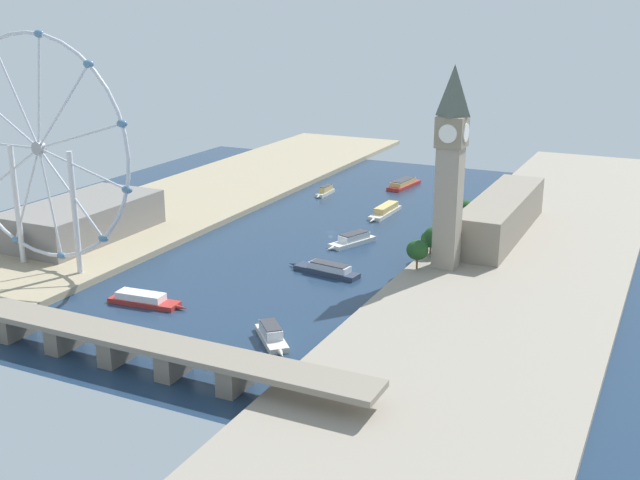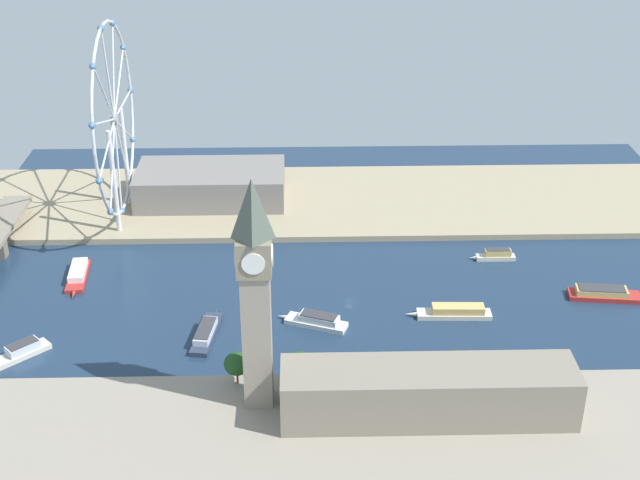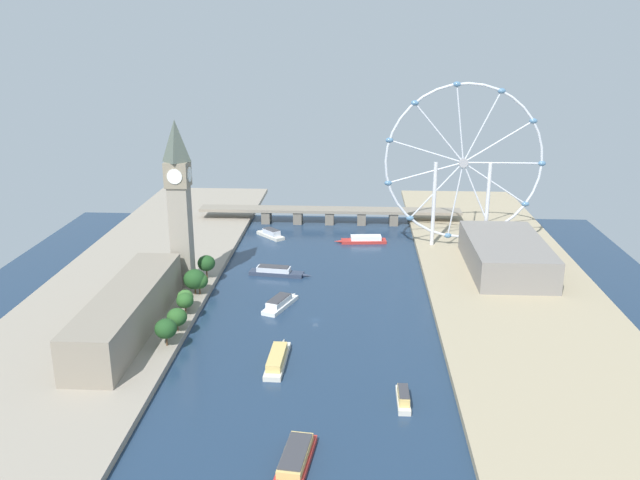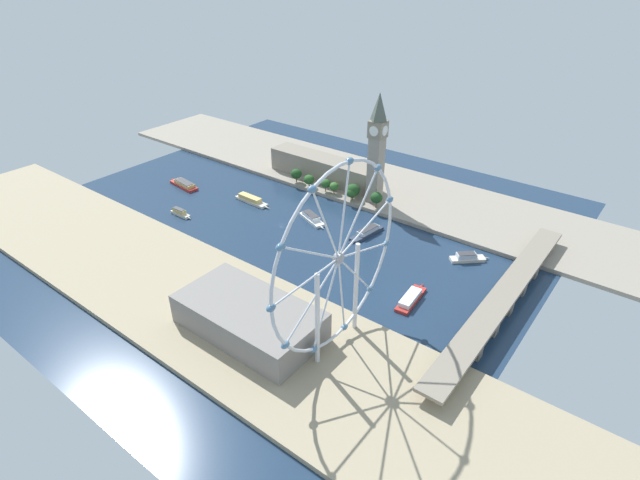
% 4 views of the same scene
% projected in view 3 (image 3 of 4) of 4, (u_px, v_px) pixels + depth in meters
% --- Properties ---
extents(ground_plane, '(373.71, 373.71, 0.00)m').
position_uv_depth(ground_plane, '(315.00, 320.00, 317.07)').
color(ground_plane, '#1E334C').
extents(riverbank_left, '(90.00, 520.00, 3.00)m').
position_uv_depth(riverbank_left, '(105.00, 312.00, 321.96)').
color(riverbank_left, gray).
rests_on(riverbank_left, ground_plane).
extents(riverbank_right, '(90.00, 520.00, 3.00)m').
position_uv_depth(riverbank_right, '(532.00, 322.00, 311.29)').
color(riverbank_right, tan).
rests_on(riverbank_right, ground_plane).
extents(clock_tower, '(12.60, 12.60, 86.89)m').
position_uv_depth(clock_tower, '(179.00, 201.00, 340.96)').
color(clock_tower, gray).
rests_on(clock_tower, riverbank_left).
extents(parliament_block, '(22.00, 102.65, 19.66)m').
position_uv_depth(parliament_block, '(128.00, 311.00, 295.62)').
color(parliament_block, gray).
rests_on(parliament_block, riverbank_left).
extents(tree_row_embankment, '(12.44, 90.65, 13.33)m').
position_uv_depth(tree_row_embankment, '(190.00, 291.00, 323.51)').
color(tree_row_embankment, '#513823').
rests_on(tree_row_embankment, riverbank_left).
extents(ferris_wheel, '(96.80, 3.20, 100.48)m').
position_uv_depth(ferris_wheel, '(463.00, 164.00, 402.45)').
color(ferris_wheel, silver).
rests_on(ferris_wheel, riverbank_right).
extents(riverside_hall, '(41.19, 78.27, 17.15)m').
position_uv_depth(riverside_hall, '(506.00, 255.00, 373.45)').
color(riverside_hall, gray).
rests_on(riverside_hall, riverbank_right).
extents(river_bridge, '(185.71, 14.43, 10.63)m').
position_uv_depth(river_bridge, '(330.00, 213.00, 474.84)').
color(river_bridge, gray).
rests_on(river_bridge, ground_plane).
extents(tour_boat_0, '(36.07, 11.38, 5.25)m').
position_uv_depth(tour_boat_0, '(276.00, 272.00, 374.70)').
color(tour_boat_0, '#2D384C').
rests_on(tour_boat_0, ground_plane).
extents(tour_boat_1, '(12.68, 36.85, 5.29)m').
position_uv_depth(tour_boat_1, '(295.00, 461.00, 209.46)').
color(tour_boat_1, '#B22D28').
rests_on(tour_boat_1, ground_plane).
extents(tour_boat_2, '(16.34, 30.16, 5.53)m').
position_uv_depth(tour_boat_2, '(280.00, 303.00, 331.23)').
color(tour_boat_2, white).
rests_on(tour_boat_2, ground_plane).
extents(tour_boat_3, '(34.31, 10.51, 4.68)m').
position_uv_depth(tour_boat_3, '(364.00, 240.00, 432.36)').
color(tour_boat_3, '#B22D28').
rests_on(tour_boat_3, ground_plane).
extents(tour_boat_4, '(4.66, 21.68, 5.54)m').
position_uv_depth(tour_boat_4, '(403.00, 397.00, 246.02)').
color(tour_boat_4, beige).
rests_on(tour_boat_4, ground_plane).
extents(tour_boat_5, '(8.08, 36.93, 5.30)m').
position_uv_depth(tour_boat_5, '(277.00, 359.00, 275.00)').
color(tour_boat_5, beige).
rests_on(tour_boat_5, ground_plane).
extents(tour_boat_6, '(21.68, 22.92, 5.80)m').
position_uv_depth(tour_boat_6, '(271.00, 234.00, 443.67)').
color(tour_boat_6, beige).
rests_on(tour_boat_6, ground_plane).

